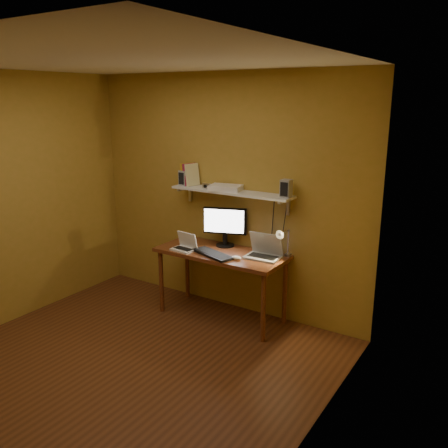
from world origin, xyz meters
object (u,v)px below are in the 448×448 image
Objects in this scene: speaker_right at (286,188)px; speaker_left at (184,178)px; desk_lamp at (284,240)px; netbook at (185,245)px; shelf_camera at (206,186)px; wall_shelf at (231,192)px; laptop at (264,251)px; keyboard at (213,254)px; mouse at (236,258)px; desk at (221,259)px; monitor at (225,225)px; router at (226,188)px.

speaker_left is at bearing -179.67° from speaker_right.
netbook is at bearing -164.51° from desk_lamp.
shelf_camera reaches higher than netbook.
laptop is (0.47, -0.11, -0.54)m from wall_shelf.
keyboard is 4.77× the size of mouse.
desk is at bearing -163.84° from speaker_right.
laptop is at bearing 44.43° from keyboard.
keyboard is at bearing 6.14° from netbook.
desk_lamp reaches higher than mouse.
laptop is at bearing -31.29° from monitor.
shelf_camera is at bearing -177.36° from speaker_right.
desk is 3.88× the size of laptop.
desk is 7.90× the size of speaker_right.
shelf_camera is at bearing 179.04° from desk_lamp.
shelf_camera is at bearing -169.59° from wall_shelf.
laptop is 0.86m from netbook.
speaker_right is 0.93m from shelf_camera.
netbook is at bearing -160.80° from keyboard.
keyboard is 0.28m from mouse.
mouse is at bearing -43.85° from router.
laptop is at bearing 10.02° from desk.
router reaches higher than wall_shelf.
laptop is at bearing -4.44° from shelf_camera.
laptop is at bearing 38.73° from mouse.
speaker_left reaches higher than desk_lamp.
laptop is 1.26m from speaker_left.
mouse is 1.00× the size of shelf_camera.
speaker_right is at bearing 6.83° from speaker_left.
laptop is 0.30m from mouse.
speaker_left is at bearing 153.09° from mouse.
mouse is at bearing -139.76° from speaker_right.
speaker_left reaches higher than netbook.
desk is 0.31m from mouse.
mouse is 0.62× the size of speaker_left.
desk is 4.19× the size of router.
speaker_right is (1.25, 0.01, 0.00)m from speaker_left.
shelf_camera reaches higher than desk_lamp.
speaker_right is 0.53× the size of router.
speaker_right is (0.37, 0.32, 0.69)m from mouse.
monitor reaches higher than laptop.
wall_shelf is 3.73× the size of desk_lamp.
monitor is at bearing 56.36° from netbook.
desk_lamp is 1.04m from shelf_camera.
speaker_right reaches higher than monitor.
desk is 5.32× the size of netbook.
monitor is at bearing 119.33° from keyboard.
keyboard is at bearing -156.44° from laptop.
netbook is 0.68m from shelf_camera.
netbook is 0.75m from router.
wall_shelf is at bearing 106.84° from keyboard.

